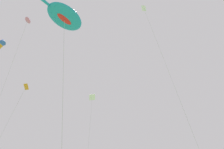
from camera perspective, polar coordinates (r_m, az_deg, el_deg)
name	(u,v)px	position (r m, az deg, el deg)	size (l,w,h in m)	color
big_show_kite	(64,16)	(22.56, -13.55, 15.75)	(8.42, 3.31, 19.79)	#1E8CBF
small_kite_streamer_purple	(2,42)	(29.39, -28.74, 8.18)	(2.25, 3.93, 21.13)	blue
small_kite_stunt_black	(27,23)	(29.59, -23.02, 13.45)	(1.84, 3.75, 23.84)	pink
small_kite_triangle_green	(150,24)	(25.89, 10.70, 14.01)	(4.93, 1.67, 24.96)	white
small_kite_diamond_red	(22,94)	(24.70, -24.10, -5.03)	(2.73, 2.64, 15.20)	orange
small_kite_bird_shape	(92,103)	(29.61, -5.81, -8.18)	(1.41, 1.43, 17.76)	white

